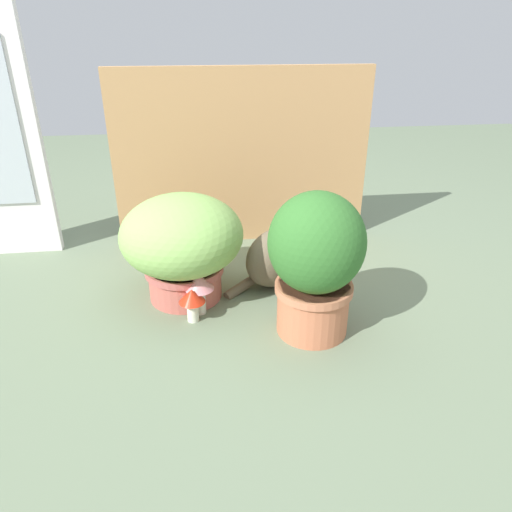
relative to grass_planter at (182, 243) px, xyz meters
name	(u,v)px	position (x,y,z in m)	size (l,w,h in m)	color
ground_plane	(233,309)	(0.16, -0.11, -0.21)	(6.00, 6.00, 0.00)	slate
cardboard_backdrop	(243,159)	(0.26, 0.48, 0.16)	(1.08, 0.03, 0.74)	tan
grass_planter	(182,243)	(0.00, 0.00, 0.00)	(0.42, 0.42, 0.38)	#B95C50
leafy_planter	(316,260)	(0.40, -0.26, 0.04)	(0.29, 0.29, 0.46)	#C26D4B
cat	(279,253)	(0.35, 0.06, -0.09)	(0.37, 0.29, 0.32)	brown
mushroom_ornament_pink	(199,286)	(0.05, -0.12, -0.10)	(0.10, 0.10, 0.15)	silver
mushroom_ornament_red	(192,299)	(0.02, -0.16, -0.13)	(0.09, 0.09, 0.12)	silver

